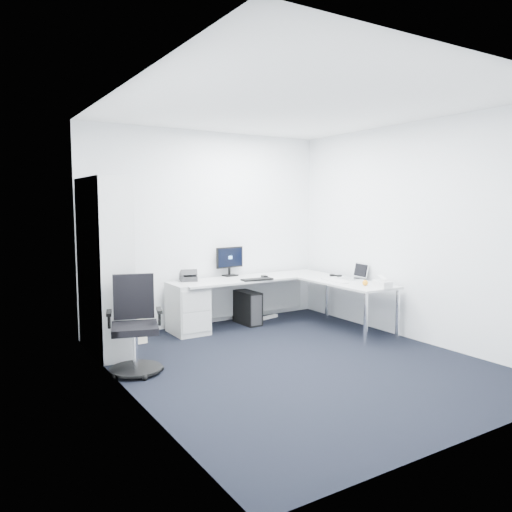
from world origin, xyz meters
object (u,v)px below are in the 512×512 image
l_desk (267,304)px  laptop (350,271)px  task_chair (135,325)px  monitor (230,261)px  bookshelf (105,266)px

l_desk → laptop: 1.23m
laptop → task_chair: bearing=-167.4°
l_desk → monitor: (-0.24, 0.61, 0.55)m
monitor → laptop: (1.26, -1.13, -0.11)m
laptop → l_desk: bearing=159.8°
task_chair → l_desk: bearing=38.2°
bookshelf → laptop: size_ratio=6.47×
task_chair → laptop: (3.15, 0.31, 0.29)m
l_desk → monitor: 0.85m
task_chair → monitor: bearing=54.3°
bookshelf → laptop: bookshelf is taller
bookshelf → laptop: (3.19, -0.57, -0.22)m
laptop → bookshelf: bearing=176.8°
bookshelf → laptop: bearing=-10.2°
l_desk → laptop: laptop is taller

